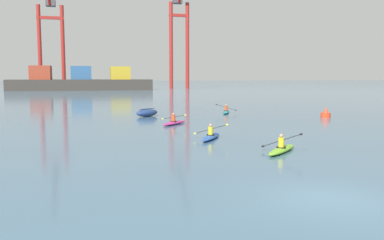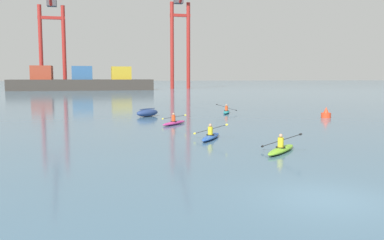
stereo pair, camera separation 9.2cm
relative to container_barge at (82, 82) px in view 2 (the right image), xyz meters
The scene contains 10 objects.
ground_plane 109.73m from the container_barge, 84.65° to the right, with size 800.00×800.00×0.00m, color #476B84.
container_barge is the anchor object (origin of this frame).
gantry_crane_west 21.60m from the container_barge, 125.63° to the left, with size 8.00×16.49×37.60m.
gantry_crane_west_mid 35.82m from the container_barge, 17.50° to the left, with size 6.58×17.91×37.15m.
capsized_dinghy 81.77m from the container_barge, 84.26° to the right, with size 2.74×2.44×0.76m.
channel_buoy 89.77m from the container_barge, 74.35° to the right, with size 0.90×0.90×1.00m.
kayak_teal 81.49m from the container_barge, 78.19° to the right, with size 2.07×3.38×0.98m.
kayak_lime 102.37m from the container_barge, 83.08° to the right, with size 2.82×2.83×1.08m.
kayak_magenta 89.10m from the container_barge, 83.95° to the right, with size 2.68×2.96×0.95m.
kayak_blue 97.07m from the container_barge, 84.02° to the right, with size 2.25×3.23×1.00m.
Camera 2 is at (-6.95, -10.97, 3.78)m, focal length 38.11 mm.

